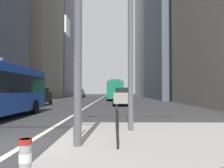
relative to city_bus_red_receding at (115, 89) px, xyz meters
name	(u,v)px	position (x,y,z in m)	size (l,w,h in m)	color
ground_plane	(91,105)	(-2.95, -13.42, -1.84)	(160.00, 160.00, 0.00)	#303033
lane_centre_line	(97,101)	(-2.95, -3.42, -1.83)	(0.20, 80.00, 0.01)	beige
office_tower_left_mid	(28,21)	(-18.95, 9.68, 14.93)	(11.70, 17.79, 33.53)	gray
office_tower_left_far	(55,32)	(-18.95, 33.31, 18.42)	(10.24, 19.67, 40.51)	slate
office_tower_right_far	(158,28)	(14.05, 35.38, 20.33)	(12.47, 25.68, 44.34)	#9E9EA3
city_bus_red_receding	(115,89)	(0.00, 0.00, 0.00)	(2.78, 11.45, 3.40)	#198456
city_bus_red_distant	(113,90)	(-0.61, 22.51, 0.00)	(2.90, 10.94, 3.40)	#198456
car_oncoming_mid	(38,96)	(-8.46, -15.05, -0.85)	(2.10, 4.27, 1.94)	black
car_receding_near	(123,96)	(0.69, -15.07, -0.85)	(2.18, 4.31, 1.94)	#B2A899
car_receding_far	(115,93)	(-0.10, 10.31, -0.85)	(2.19, 4.48, 1.94)	maroon
car_oncoming_far	(80,93)	(-8.14, 13.86, -0.85)	(2.09, 4.54, 1.94)	#232838
traffic_signal_gantry	(15,2)	(-2.95, -34.06, 2.23)	(5.29, 0.65, 6.00)	#515156
bollard_left	(25,161)	(-1.60, -36.81, -1.26)	(0.20, 0.20, 0.76)	#99999E
pedestrian_railing	(117,116)	(-0.15, -32.83, -1.00)	(0.06, 3.18, 0.98)	black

